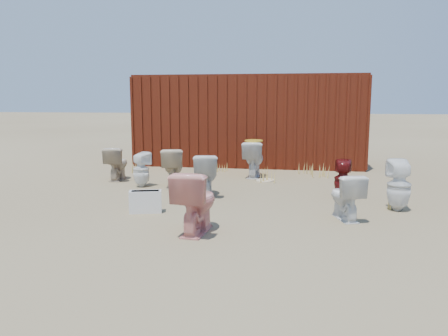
# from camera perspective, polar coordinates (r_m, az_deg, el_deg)

# --- Properties ---
(ground) EXTENTS (100.00, 100.00, 0.00)m
(ground) POSITION_cam_1_polar(r_m,az_deg,el_deg) (7.35, -0.75, -4.96)
(ground) COLOR brown
(ground) RESTS_ON ground
(shipping_container) EXTENTS (6.00, 2.40, 2.40)m
(shipping_container) POSITION_cam_1_polar(r_m,az_deg,el_deg) (12.30, 3.43, 6.28)
(shipping_container) COLOR #490F0C
(shipping_container) RESTS_ON ground
(toilet_front_pink) EXTENTS (0.55, 0.87, 0.84)m
(toilet_front_pink) POSITION_cam_1_polar(r_m,az_deg,el_deg) (5.83, -3.70, -4.38)
(toilet_front_pink) COLOR pink
(toilet_front_pink) RESTS_ON ground
(toilet_front_c) EXTENTS (0.56, 0.83, 0.78)m
(toilet_front_c) POSITION_cam_1_polar(r_m,az_deg,el_deg) (8.06, -2.39, -0.88)
(toilet_front_c) COLOR silver
(toilet_front_c) RESTS_ON ground
(toilet_front_maroon) EXTENTS (0.34, 0.34, 0.69)m
(toilet_front_maroon) POSITION_cam_1_polar(r_m,az_deg,el_deg) (8.19, 15.28, -1.36)
(toilet_front_maroon) COLOR #590F0F
(toilet_front_maroon) RESTS_ON ground
(toilet_front_e) EXTENTS (0.56, 0.76, 0.69)m
(toilet_front_e) POSITION_cam_1_polar(r_m,az_deg,el_deg) (6.71, 15.59, -3.59)
(toilet_front_e) COLOR white
(toilet_front_e) RESTS_ON ground
(toilet_back_a) EXTENTS (0.44, 0.44, 0.71)m
(toilet_back_a) POSITION_cam_1_polar(r_m,az_deg,el_deg) (9.03, -10.76, -0.20)
(toilet_back_a) COLOR white
(toilet_back_a) RESTS_ON ground
(toilet_back_beige_left) EXTENTS (0.46, 0.75, 0.73)m
(toilet_back_beige_left) POSITION_cam_1_polar(r_m,az_deg,el_deg) (9.91, -13.82, 0.57)
(toilet_back_beige_left) COLOR #C2AC8E
(toilet_back_beige_left) RESTS_ON ground
(toilet_back_beige_right) EXTENTS (0.60, 0.85, 0.79)m
(toilet_back_beige_right) POSITION_cam_1_polar(r_m,az_deg,el_deg) (9.00, -6.70, 0.12)
(toilet_back_beige_right) COLOR beige
(toilet_back_beige_right) RESTS_ON ground
(toilet_back_yellowlid) EXTENTS (0.48, 0.82, 0.82)m
(toilet_back_yellowlid) POSITION_cam_1_polar(r_m,az_deg,el_deg) (10.04, 3.88, 1.16)
(toilet_back_yellowlid) COLOR white
(toilet_back_yellowlid) RESTS_ON ground
(toilet_back_e) EXTENTS (0.40, 0.41, 0.82)m
(toilet_back_e) POSITION_cam_1_polar(r_m,az_deg,el_deg) (7.50, 21.88, -2.11)
(toilet_back_e) COLOR white
(toilet_back_e) RESTS_ON ground
(yellow_lid) EXTENTS (0.42, 0.52, 0.02)m
(yellow_lid) POSITION_cam_1_polar(r_m,az_deg,el_deg) (9.99, 3.91, 3.57)
(yellow_lid) COLOR gold
(yellow_lid) RESTS_ON toilet_back_yellowlid
(loose_tank) EXTENTS (0.54, 0.33, 0.35)m
(loose_tank) POSITION_cam_1_polar(r_m,az_deg,el_deg) (6.99, -10.21, -4.34)
(loose_tank) COLOR silver
(loose_tank) RESTS_ON ground
(loose_lid_near) EXTENTS (0.52, 0.59, 0.02)m
(loose_lid_near) POSITION_cam_1_polar(r_m,az_deg,el_deg) (9.61, 5.40, -1.62)
(loose_lid_near) COLOR beige
(loose_lid_near) RESTS_ON ground
(loose_lid_far) EXTENTS (0.52, 0.57, 0.02)m
(loose_lid_far) POSITION_cam_1_polar(r_m,az_deg,el_deg) (9.02, -6.03, -2.32)
(loose_lid_far) COLOR tan
(loose_lid_far) RESTS_ON ground
(weed_clump_a) EXTENTS (0.36, 0.36, 0.32)m
(weed_clump_a) POSITION_cam_1_polar(r_m,az_deg,el_deg) (10.66, -11.16, 0.11)
(weed_clump_a) COLOR tan
(weed_clump_a) RESTS_ON ground
(weed_clump_b) EXTENTS (0.32, 0.32, 0.29)m
(weed_clump_b) POSITION_cam_1_polar(r_m,az_deg,el_deg) (9.48, 5.84, -0.94)
(weed_clump_b) COLOR tan
(weed_clump_b) RESTS_ON ground
(weed_clump_c) EXTENTS (0.36, 0.36, 0.34)m
(weed_clump_c) POSITION_cam_1_polar(r_m,az_deg,el_deg) (10.25, 12.49, -0.24)
(weed_clump_c) COLOR tan
(weed_clump_c) RESTS_ON ground
(weed_clump_d) EXTENTS (0.30, 0.30, 0.24)m
(weed_clump_d) POSITION_cam_1_polar(r_m,az_deg,el_deg) (10.79, -0.08, 0.17)
(weed_clump_d) COLOR tan
(weed_clump_d) RESTS_ON ground
(weed_clump_e) EXTENTS (0.34, 0.34, 0.30)m
(weed_clump_e) POSITION_cam_1_polar(r_m,az_deg,el_deg) (10.65, 10.66, 0.05)
(weed_clump_e) COLOR tan
(weed_clump_e) RESTS_ON ground
(weed_clump_f) EXTENTS (0.28, 0.28, 0.22)m
(weed_clump_f) POSITION_cam_1_polar(r_m,az_deg,el_deg) (7.70, 21.50, -4.11)
(weed_clump_f) COLOR tan
(weed_clump_f) RESTS_ON ground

